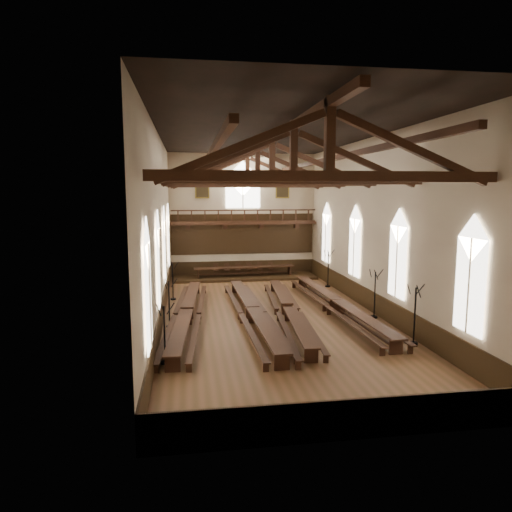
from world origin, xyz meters
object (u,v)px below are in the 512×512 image
at_px(refectory_row_a, 187,312).
at_px(candelabrum_right_far, 328,276).
at_px(candelabrum_left_far, 173,288).
at_px(candelabrum_left_near, 165,345).
at_px(refectory_row_d, 337,303).
at_px(high_table, 245,268).
at_px(candelabrum_right_mid, 374,303).
at_px(refectory_row_c, 289,308).
at_px(dais, 245,277).
at_px(candelabrum_right_near, 414,326).
at_px(refectory_row_b, 253,311).
at_px(candelabrum_left_mid, 169,313).

bearing_deg(refectory_row_a, candelabrum_right_far, 36.89).
bearing_deg(candelabrum_left_far, candelabrum_left_near, -90.00).
height_order(refectory_row_d, candelabrum_left_near, candelabrum_left_near).
bearing_deg(high_table, candelabrum_right_mid, -65.98).
xyz_separation_m(high_table, candelabrum_left_near, (-5.49, -17.77, -0.06)).
bearing_deg(refectory_row_c, candelabrum_left_near, -137.46).
xyz_separation_m(high_table, candelabrum_right_far, (5.61, -4.19, 0.00)).
distance_m(refectory_row_d, candelabrum_left_near, 11.51).
xyz_separation_m(dais, candelabrum_right_near, (5.61, -17.06, 0.75)).
height_order(refectory_row_a, candelabrum_left_far, candelabrum_left_far).
bearing_deg(refectory_row_a, candelabrum_left_far, 99.71).
bearing_deg(dais, candelabrum_left_near, -107.17).
distance_m(refectory_row_b, refectory_row_d, 5.15).
bearing_deg(high_table, refectory_row_c, -85.38).
xyz_separation_m(refectory_row_d, candelabrum_right_mid, (1.65, -1.40, 0.26)).
height_order(refectory_row_c, refectory_row_d, refectory_row_d).
bearing_deg(candelabrum_left_mid, candelabrum_right_far, 37.53).
relative_size(refectory_row_a, candelabrum_left_far, 5.83).
bearing_deg(refectory_row_d, candelabrum_right_mid, -40.24).
bearing_deg(refectory_row_c, candelabrum_right_far, 58.73).
height_order(refectory_row_d, dais, refectory_row_d).
relative_size(refectory_row_b, candelabrum_left_far, 5.90).
bearing_deg(candelabrum_left_near, candelabrum_right_mid, 25.00).
bearing_deg(candelabrum_left_near, candelabrum_right_far, 50.73).
height_order(refectory_row_a, refectory_row_c, refectory_row_a).
bearing_deg(high_table, candelabrum_right_far, -36.77).
relative_size(candelabrum_right_mid, candelabrum_right_far, 0.99).
height_order(candelabrum_left_mid, candelabrum_right_near, candelabrum_right_near).
bearing_deg(dais, refectory_row_b, -95.17).
relative_size(refectory_row_d, candelabrum_right_far, 5.36).
bearing_deg(candelabrum_right_near, refectory_row_a, 152.94).
height_order(refectory_row_a, candelabrum_left_mid, candelabrum_left_mid).
relative_size(refectory_row_b, refectory_row_d, 1.00).
xyz_separation_m(refectory_row_b, candelabrum_left_far, (-4.39, 5.59, 0.19)).
bearing_deg(candelabrum_left_near, candelabrum_right_near, 3.68).
bearing_deg(refectory_row_c, refectory_row_d, 12.37).
bearing_deg(refectory_row_a, candelabrum_right_mid, -4.18).
bearing_deg(refectory_row_c, high_table, 94.62).
xyz_separation_m(refectory_row_b, candelabrum_right_far, (6.71, 7.98, 0.27)).
bearing_deg(candelabrum_right_mid, candelabrum_left_far, 151.55).
xyz_separation_m(refectory_row_b, refectory_row_d, (5.06, 0.98, -0.00)).
relative_size(high_table, candelabrum_left_far, 3.26).
distance_m(refectory_row_c, dais, 11.90).
bearing_deg(candelabrum_left_mid, candelabrum_left_far, 90.00).
bearing_deg(candelabrum_left_near, refectory_row_d, 34.83).
xyz_separation_m(refectory_row_c, refectory_row_d, (3.00, 0.66, 0.04)).
bearing_deg(dais, candelabrum_right_mid, -65.98).
distance_m(candelabrum_left_mid, candelabrum_left_far, 6.14).
height_order(refectory_row_b, candelabrum_left_far, candelabrum_left_far).
relative_size(candelabrum_left_far, candelabrum_right_far, 0.91).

